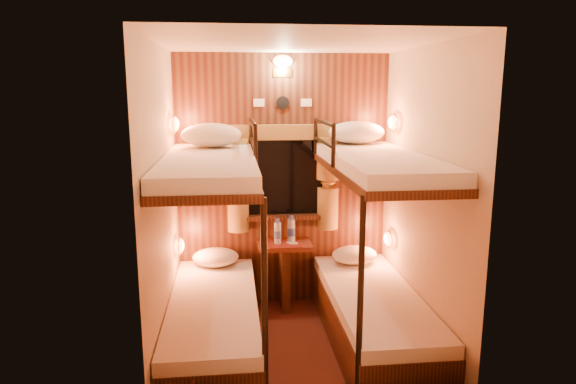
{
  "coord_description": "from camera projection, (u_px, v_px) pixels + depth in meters",
  "views": [
    {
      "loc": [
        -0.48,
        -3.77,
        2.07
      ],
      "look_at": [
        -0.05,
        0.15,
        1.28
      ],
      "focal_mm": 32.0,
      "sensor_mm": 36.0,
      "label": 1
    }
  ],
  "objects": [
    {
      "name": "bottle_right",
      "position": [
        291.0,
        230.0,
        4.85
      ],
      "size": [
        0.07,
        0.07,
        0.26
      ],
      "rotation": [
        0.0,
        0.0,
        -0.29
      ],
      "color": "#99BFE5",
      "rests_on": "table"
    },
    {
      "name": "floor",
      "position": [
        296.0,
        351.0,
        4.13
      ],
      "size": [
        2.1,
        2.1,
        0.0
      ],
      "primitive_type": "plane",
      "color": "black",
      "rests_on": "ground"
    },
    {
      "name": "pillow_lower_right",
      "position": [
        354.0,
        255.0,
        4.83
      ],
      "size": [
        0.43,
        0.3,
        0.17
      ],
      "primitive_type": "ellipsoid",
      "color": "silver",
      "rests_on": "bunk_right"
    },
    {
      "name": "window",
      "position": [
        283.0,
        185.0,
        4.88
      ],
      "size": [
        1.0,
        0.12,
        0.79
      ],
      "color": "black",
      "rests_on": "back_panel"
    },
    {
      "name": "wall_back",
      "position": [
        283.0,
        182.0,
        4.92
      ],
      "size": [
        2.4,
        0.0,
        2.4
      ],
      "primitive_type": "plane",
      "rotation": [
        1.57,
        0.0,
        0.0
      ],
      "color": "#C6B293",
      "rests_on": "floor"
    },
    {
      "name": "wall_right",
      "position": [
        423.0,
        203.0,
        4.0
      ],
      "size": [
        0.0,
        2.4,
        2.4
      ],
      "primitive_type": "plane",
      "rotation": [
        1.57,
        0.0,
        -1.57
      ],
      "color": "#C6B293",
      "rests_on": "floor"
    },
    {
      "name": "wall_left",
      "position": [
        162.0,
        209.0,
        3.79
      ],
      "size": [
        0.0,
        2.4,
        2.4
      ],
      "primitive_type": "plane",
      "rotation": [
        1.57,
        0.0,
        1.57
      ],
      "color": "#C6B293",
      "rests_on": "floor"
    },
    {
      "name": "ceiling",
      "position": [
        297.0,
        42.0,
        3.66
      ],
      "size": [
        2.1,
        2.1,
        0.0
      ],
      "primitive_type": "plane",
      "rotation": [
        3.14,
        0.0,
        0.0
      ],
      "color": "silver",
      "rests_on": "wall_back"
    },
    {
      "name": "bottle_left",
      "position": [
        278.0,
        233.0,
        4.79
      ],
      "size": [
        0.07,
        0.07,
        0.24
      ],
      "rotation": [
        0.0,
        0.0,
        -0.04
      ],
      "color": "#99BFE5",
      "rests_on": "table"
    },
    {
      "name": "pillow_lower_left",
      "position": [
        216.0,
        257.0,
        4.77
      ],
      "size": [
        0.43,
        0.31,
        0.17
      ],
      "primitive_type": "ellipsoid",
      "color": "silver",
      "rests_on": "bunk_left"
    },
    {
      "name": "table",
      "position": [
        285.0,
        267.0,
        4.88
      ],
      "size": [
        0.5,
        0.34,
        0.66
      ],
      "color": "#5B2914",
      "rests_on": "floor"
    },
    {
      "name": "bunk_left",
      "position": [
        213.0,
        286.0,
        4.02
      ],
      "size": [
        0.72,
        1.9,
        1.82
      ],
      "color": "black",
      "rests_on": "floor"
    },
    {
      "name": "pillow_upper_left",
      "position": [
        211.0,
        135.0,
        4.38
      ],
      "size": [
        0.52,
        0.37,
        0.2
      ],
      "primitive_type": "ellipsoid",
      "color": "silver",
      "rests_on": "bunk_left"
    },
    {
      "name": "sachet_a",
      "position": [
        294.0,
        244.0,
        4.8
      ],
      "size": [
        0.08,
        0.06,
        0.01
      ],
      "primitive_type": "cube",
      "rotation": [
        0.0,
        0.0,
        -0.13
      ],
      "color": "silver",
      "rests_on": "table"
    },
    {
      "name": "pillow_upper_right",
      "position": [
        356.0,
        132.0,
        4.65
      ],
      "size": [
        0.51,
        0.37,
        0.2
      ],
      "primitive_type": "ellipsoid",
      "color": "silver",
      "rests_on": "bunk_right"
    },
    {
      "name": "bunk_right",
      "position": [
        374.0,
        279.0,
        4.16
      ],
      "size": [
        0.72,
        1.9,
        1.82
      ],
      "color": "black",
      "rests_on": "floor"
    },
    {
      "name": "curtains",
      "position": [
        283.0,
        177.0,
        4.83
      ],
      "size": [
        1.1,
        0.22,
        1.0
      ],
      "color": "brown",
      "rests_on": "back_panel"
    },
    {
      "name": "reading_lamps",
      "position": [
        286.0,
        184.0,
        4.57
      ],
      "size": [
        2.0,
        0.2,
        1.25
      ],
      "color": "#F75E25",
      "rests_on": "wall_left"
    },
    {
      "name": "back_fixtures",
      "position": [
        283.0,
        70.0,
        4.66
      ],
      "size": [
        0.54,
        0.09,
        0.48
      ],
      "color": "black",
      "rests_on": "back_panel"
    },
    {
      "name": "sachet_b",
      "position": [
        291.0,
        243.0,
        4.83
      ],
      "size": [
        0.1,
        0.09,
        0.01
      ],
      "primitive_type": "cube",
      "rotation": [
        0.0,
        0.0,
        0.47
      ],
      "color": "silver",
      "rests_on": "table"
    },
    {
      "name": "wall_front",
      "position": [
        320.0,
        248.0,
        2.87
      ],
      "size": [
        2.4,
        0.0,
        2.4
      ],
      "primitive_type": "plane",
      "rotation": [
        -1.57,
        0.0,
        0.0
      ],
      "color": "#C6B293",
      "rests_on": "floor"
    },
    {
      "name": "back_panel",
      "position": [
        283.0,
        182.0,
        4.91
      ],
      "size": [
        2.0,
        0.03,
        2.4
      ],
      "primitive_type": "cube",
      "color": "black",
      "rests_on": "floor"
    }
  ]
}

